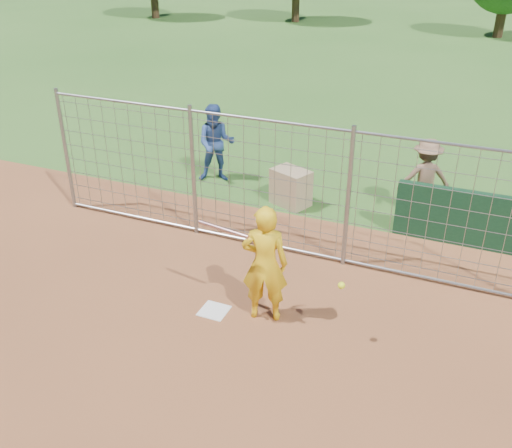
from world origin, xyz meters
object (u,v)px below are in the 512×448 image
at_px(batter, 265,264).
at_px(bystander_c, 425,177).
at_px(bystander_a, 216,143).
at_px(equipment_bin, 291,187).

relative_size(batter, bystander_c, 1.16).
bearing_deg(batter, bystander_a, -71.05).
distance_m(batter, bystander_c, 4.92).
distance_m(bystander_a, equipment_bin, 2.22).
relative_size(bystander_a, bystander_c, 1.11).
xyz_separation_m(bystander_a, equipment_bin, (2.08, -0.57, -0.52)).
height_order(bystander_c, equipment_bin, bystander_c).
bearing_deg(bystander_c, bystander_a, -19.77).
xyz_separation_m(batter, bystander_a, (-3.09, 4.55, -0.04)).
height_order(batter, equipment_bin, batter).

